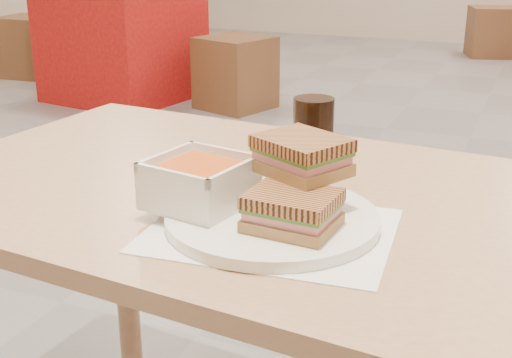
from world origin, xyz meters
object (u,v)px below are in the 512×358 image
at_px(bg_table_0, 123,44).
at_px(bg_chair_2l, 491,32).
at_px(plate, 272,219).
at_px(panini_lower, 292,211).
at_px(main_table, 267,256).
at_px(bg_chair_0l, 31,46).
at_px(cola_glass, 313,141).
at_px(soup_bowl, 200,184).
at_px(bg_chair_0r, 235,73).

height_order(bg_table_0, bg_chair_2l, bg_table_0).
bearing_deg(plate, panini_lower, -40.10).
height_order(main_table, bg_chair_0l, main_table).
bearing_deg(cola_glass, bg_table_0, 128.20).
bearing_deg(bg_chair_2l, bg_chair_0l, -143.72).
bearing_deg(plate, bg_chair_2l, 91.85).
distance_m(main_table, soup_bowl, 0.21).
relative_size(plate, panini_lower, 2.50).
relative_size(panini_lower, cola_glass, 0.85).
bearing_deg(bg_chair_0l, soup_bowl, -46.48).
bearing_deg(cola_glass, bg_chair_0r, 116.79).
xyz_separation_m(soup_bowl, bg_chair_0r, (-1.50, 3.36, -0.56)).
bearing_deg(main_table, bg_chair_2l, 91.34).
xyz_separation_m(bg_chair_0l, bg_chair_0r, (2.03, -0.35, -0.00)).
distance_m(main_table, bg_table_0, 4.02).
bearing_deg(bg_chair_0r, bg_chair_2l, 63.91).
distance_m(panini_lower, cola_glass, 0.23).
relative_size(main_table, bg_chair_2l, 2.41).
distance_m(soup_bowl, cola_glass, 0.22).
xyz_separation_m(cola_glass, bg_chair_2l, (-0.19, 6.03, -0.59)).
bearing_deg(bg_chair_0l, plate, -45.56).
xyz_separation_m(main_table, cola_glass, (0.05, 0.07, 0.18)).
xyz_separation_m(main_table, bg_chair_0r, (-1.55, 3.23, -0.40)).
bearing_deg(bg_table_0, bg_chair_2l, 51.90).
height_order(plate, bg_table_0, bg_table_0).
height_order(soup_bowl, bg_chair_0l, soup_bowl).
bearing_deg(plate, bg_chair_0r, 115.55).
distance_m(soup_bowl, bg_chair_2l, 6.26).
relative_size(bg_chair_0l, bg_chair_2l, 0.94).
relative_size(main_table, panini_lower, 10.53).
relative_size(plate, bg_table_0, 0.30).
relative_size(plate, bg_chair_2l, 0.57).
height_order(soup_bowl, bg_chair_2l, soup_bowl).
xyz_separation_m(plate, bg_chair_0l, (-3.63, 3.71, -0.51)).
distance_m(panini_lower, bg_chair_0l, 5.27).
xyz_separation_m(plate, bg_chair_0r, (-1.61, 3.36, -0.52)).
relative_size(panini_lower, bg_chair_2l, 0.23).
distance_m(plate, soup_bowl, 0.12).
distance_m(main_table, cola_glass, 0.20).
relative_size(soup_bowl, bg_table_0, 0.15).
height_order(panini_lower, bg_chair_0r, panini_lower).
xyz_separation_m(main_table, soup_bowl, (-0.05, -0.13, 0.16)).
distance_m(soup_bowl, bg_table_0, 4.11).
xyz_separation_m(soup_bowl, bg_table_0, (-2.37, 3.33, -0.41)).
xyz_separation_m(bg_table_0, bg_chair_0l, (-1.16, 0.38, -0.14)).
bearing_deg(bg_chair_0r, cola_glass, -63.21).
bearing_deg(bg_table_0, bg_chair_0r, 2.05).
height_order(soup_bowl, bg_table_0, soup_bowl).
bearing_deg(soup_bowl, bg_chair_0l, 133.52).
relative_size(cola_glass, bg_chair_0l, 0.28).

